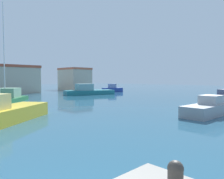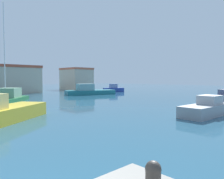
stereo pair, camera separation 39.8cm
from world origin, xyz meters
TOP-DOWN VIEW (x-y plane):
  - water at (15.00, 20.00)m, footprint 160.00×160.00m
  - mooring_bollard at (2.35, -1.61)m, footprint 0.26×0.26m
  - sailboat_green_far_right at (8.40, 24.42)m, footprint 7.75×8.41m
  - motorboat_grey_behind_lamppost at (16.68, 3.51)m, footprint 5.90×2.10m
  - motorboat_blue_distant_north at (32.45, 30.61)m, footprint 4.63×3.32m
  - motorboat_teal_outer_mooring at (23.67, 27.99)m, footprint 9.37×5.54m
  - warehouse_block at (15.09, 43.00)m, footprint 9.15×10.09m
  - harbor_office at (32.88, 45.54)m, footprint 6.12×7.75m

SIDE VIEW (x-z plane):
  - water at x=15.00m, z-range 0.00..0.00m
  - motorboat_grey_behind_lamppost at x=16.68m, z-range -0.23..1.34m
  - sailboat_green_far_right at x=8.40m, z-range -5.34..6.57m
  - motorboat_blue_distant_north at x=32.45m, z-range -0.27..1.51m
  - motorboat_teal_outer_mooring at x=23.67m, z-range -0.32..1.65m
  - mooring_bollard at x=2.35m, z-range 1.08..1.61m
  - warehouse_block at x=15.09m, z-range 0.01..5.56m
  - harbor_office at x=32.88m, z-range 0.01..5.78m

